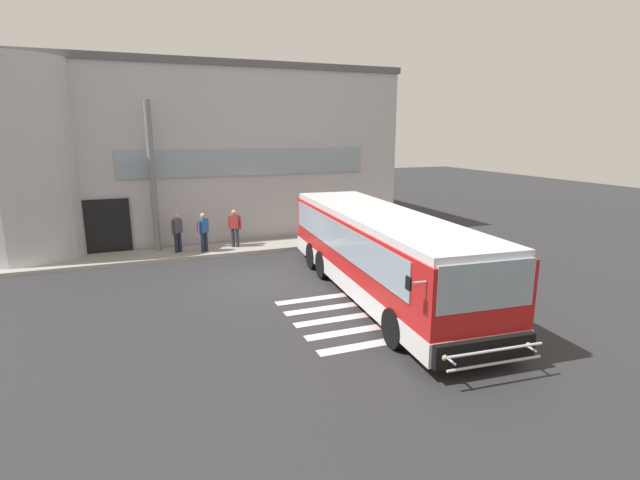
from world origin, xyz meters
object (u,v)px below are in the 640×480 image
object	(u,v)px
bus_main_foreground	(380,255)
passenger_near_column	(177,231)
entry_support_column	(152,177)
passenger_at_curb_edge	(235,226)
passenger_by_doorway	(203,230)
safety_bollard_yellow	(317,240)

from	to	relation	value
bus_main_foreground	passenger_near_column	bearing A→B (deg)	126.42
entry_support_column	passenger_at_curb_edge	xyz separation A→B (m)	(3.25, -0.61, -2.21)
passenger_by_doorway	passenger_at_curb_edge	world-z (taller)	same
safety_bollard_yellow	passenger_near_column	bearing A→B (deg)	169.07
passenger_near_column	passenger_by_doorway	world-z (taller)	same
entry_support_column	safety_bollard_yellow	size ratio (longest dim) A/B	6.98
passenger_near_column	safety_bollard_yellow	world-z (taller)	passenger_near_column
entry_support_column	passenger_at_curb_edge	size ratio (longest dim) A/B	3.75
passenger_near_column	passenger_by_doorway	distance (m)	1.08
passenger_near_column	passenger_at_curb_edge	world-z (taller)	same
passenger_by_doorway	safety_bollard_yellow	world-z (taller)	passenger_by_doorway
passenger_by_doorway	bus_main_foreground	bearing A→B (deg)	-57.93
passenger_by_doorway	passenger_at_curb_edge	size ratio (longest dim) A/B	1.00
entry_support_column	safety_bollard_yellow	xyz separation A→B (m)	(6.70, -1.80, -2.84)
bus_main_foreground	safety_bollard_yellow	distance (m)	6.48
passenger_near_column	bus_main_foreground	bearing A→B (deg)	-53.58
bus_main_foreground	passenger_at_curb_edge	size ratio (longest dim) A/B	6.91
entry_support_column	passenger_by_doorway	world-z (taller)	entry_support_column
passenger_by_doorway	safety_bollard_yellow	xyz separation A→B (m)	(4.86, -0.83, -0.66)
entry_support_column	passenger_near_column	world-z (taller)	entry_support_column
passenger_near_column	safety_bollard_yellow	xyz separation A→B (m)	(5.90, -1.14, -0.63)
safety_bollard_yellow	passenger_by_doorway	bearing A→B (deg)	170.35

